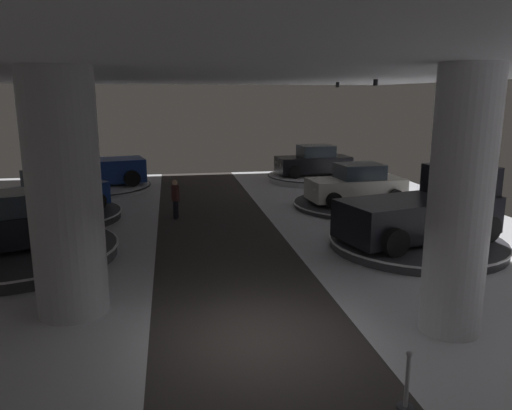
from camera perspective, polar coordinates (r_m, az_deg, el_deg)
The scene contains 18 objects.
ground at distance 10.47m, azimuth 0.15°, elevation -15.34°, with size 24.00×44.00×0.06m.
ceiling_with_spotlights at distance 9.26m, azimuth 0.18°, elevation 16.74°, with size 24.00×44.00×0.39m.
column_left at distance 11.56m, azimuth -21.32°, elevation 1.12°, with size 1.58×1.58×5.50m.
column_right at distance 10.70m, azimuth 22.57°, elevation 0.14°, with size 1.25×1.25×5.50m.
display_platform_far_right at distance 22.32m, azimuth 11.41°, elevation 0.11°, with size 5.50×5.50×0.22m.
display_car_far_right at distance 22.17m, azimuth 11.58°, elevation 2.29°, with size 4.34×2.48×1.71m.
display_platform_mid_left at distance 16.59m, azimuth -26.07°, elevation -5.05°, with size 6.01×6.01×0.38m.
display_car_mid_left at distance 16.36m, azimuth -26.28°, elevation -1.91°, with size 4.57×3.34×1.71m.
display_platform_far_left at distance 21.17m, azimuth -22.48°, elevation -1.17°, with size 5.32×5.32×0.32m.
display_car_far_left at distance 21.00m, azimuth -22.62°, elevation 1.25°, with size 4.36×4.09×1.71m.
display_platform_mid_right at distance 16.92m, azimuth 18.11°, elevation -4.16°, with size 5.68×5.68×0.31m.
pickup_truck_mid_right at distance 16.86m, azimuth 19.17°, elevation -0.52°, with size 5.65×3.66×2.30m.
display_platform_deep_right at distance 28.77m, azimuth 6.62°, elevation 3.21°, with size 5.25×5.25×0.34m.
display_car_deep_right at distance 28.65m, azimuth 6.72°, elevation 5.02°, with size 4.33×2.45×1.71m.
display_platform_deep_left at distance 27.21m, azimuth -18.39°, elevation 1.97°, with size 5.95×5.95×0.23m.
pickup_truck_deep_left at distance 27.02m, azimuth -19.22°, elevation 4.07°, with size 5.64×3.60×2.30m.
visitor_walking_near at distance 19.89m, azimuth -9.35°, elevation 0.96°, with size 0.32×0.32×1.59m.
stanchion_a at distance 8.62m, azimuth 17.11°, elevation -19.62°, with size 0.28×0.28×1.01m.
Camera 1 is at (-1.62, -9.10, 4.90)m, focal length 34.43 mm.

